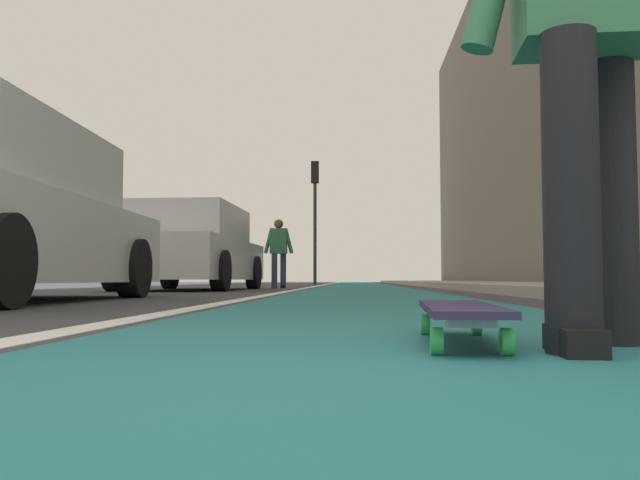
{
  "coord_description": "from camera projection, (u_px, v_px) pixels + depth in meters",
  "views": [
    {
      "loc": [
        -0.6,
        0.15,
        0.19
      ],
      "look_at": [
        11.58,
        0.78,
        0.91
      ],
      "focal_mm": 37.32,
      "sensor_mm": 36.0,
      "label": 1
    }
  ],
  "objects": [
    {
      "name": "skateboard",
      "position": [
        459.0,
        312.0,
        1.94
      ],
      "size": [
        0.85,
        0.25,
        0.11
      ],
      "color": "green",
      "rests_on": "ground"
    },
    {
      "name": "parked_car_mid",
      "position": [
        192.0,
        250.0,
        11.87
      ],
      "size": [
        4.65,
        2.04,
        1.48
      ],
      "color": "silver",
      "rests_on": "ground"
    },
    {
      "name": "bike_lane_paint",
      "position": [
        358.0,
        284.0,
        24.5
      ],
      "size": [
        56.0,
        2.06,
        0.0
      ],
      "primitive_type": "cube",
      "color": "#237075",
      "rests_on": "ground"
    },
    {
      "name": "building_facade",
      "position": [
        534.0,
        85.0,
        22.6
      ],
      "size": [
        40.0,
        1.2,
        13.62
      ],
      "primitive_type": "cube",
      "color": "#6B6358",
      "rests_on": "ground"
    },
    {
      "name": "traffic_light",
      "position": [
        315.0,
        200.0,
        24.36
      ],
      "size": [
        0.33,
        0.28,
        4.52
      ],
      "color": "#2D2D2D",
      "rests_on": "ground"
    },
    {
      "name": "skater_person",
      "position": [
        591.0,
        6.0,
        1.82
      ],
      "size": [
        0.45,
        0.72,
        1.64
      ],
      "color": "black",
      "rests_on": "ground"
    },
    {
      "name": "sidewalk_curb",
      "position": [
        476.0,
        284.0,
        18.36
      ],
      "size": [
        52.0,
        3.2,
        0.12
      ],
      "primitive_type": "cube",
      "color": "#9E9B93",
      "rests_on": "ground"
    },
    {
      "name": "pedestrian_distant",
      "position": [
        279.0,
        249.0,
        14.34
      ],
      "size": [
        0.42,
        0.65,
        1.49
      ],
      "color": "#384260",
      "rests_on": "ground"
    },
    {
      "name": "lane_stripe_white",
      "position": [
        321.0,
        285.0,
        20.58
      ],
      "size": [
        52.0,
        0.16,
        0.01
      ],
      "primitive_type": "cube",
      "color": "silver",
      "rests_on": "ground"
    },
    {
      "name": "ground_plane",
      "position": [
        364.0,
        291.0,
        10.55
      ],
      "size": [
        80.0,
        80.0,
        0.0
      ],
      "primitive_type": "plane",
      "color": "#38383D"
    }
  ]
}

